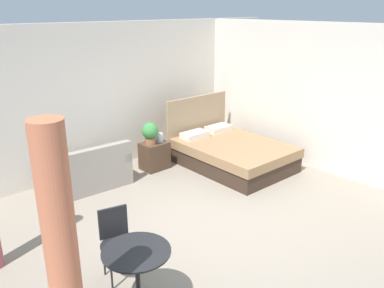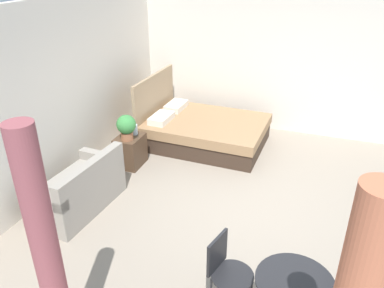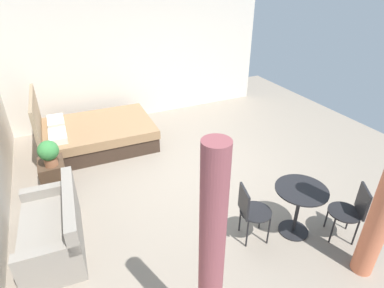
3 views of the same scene
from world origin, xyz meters
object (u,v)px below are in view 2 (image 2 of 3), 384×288
cafe_chair_near_window (225,267)px  vase (134,130)px  nightstand (130,151)px  potted_plant (126,126)px  bed (202,130)px  couch (79,191)px

cafe_chair_near_window → vase: bearing=43.4°
nightstand → potted_plant: bearing=-168.9°
bed → couch: (-2.62, 0.98, 0.01)m
nightstand → vase: (0.12, -0.03, 0.36)m
potted_plant → vase: (0.22, -0.01, -0.16)m
nightstand → potted_plant: 0.52m
nightstand → vase: bearing=-13.1°
potted_plant → cafe_chair_near_window: potted_plant is taller
nightstand → potted_plant: (-0.10, -0.02, 0.51)m
bed → potted_plant: (-1.34, 0.88, 0.50)m
couch → nightstand: (1.39, -0.08, -0.02)m
couch → cafe_chair_near_window: (-0.95, -2.43, 0.23)m
potted_plant → bed: bearing=-33.4°
couch → nightstand: size_ratio=2.65×
couch → potted_plant: size_ratio=3.31×
bed → cafe_chair_near_window: size_ratio=2.65×
cafe_chair_near_window → nightstand: bearing=45.1°
cafe_chair_near_window → couch: bearing=68.7°
nightstand → potted_plant: potted_plant is taller
bed → potted_plant: bed is taller
bed → couch: bearing=159.4°
couch → cafe_chair_near_window: 2.62m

